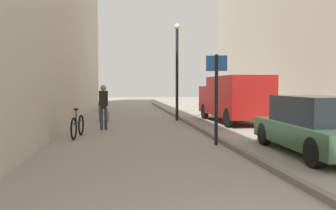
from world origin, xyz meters
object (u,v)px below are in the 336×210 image
at_px(pedestrian_main_foreground, 104,104).
at_px(parked_car, 317,126).
at_px(delivery_van, 233,98).
at_px(lamp_post, 177,65).
at_px(street_sign_post, 216,92).
at_px(bicycle_leaning, 78,126).
at_px(cafe_chair_near_window, 102,110).

height_order(pedestrian_main_foreground, parked_car, pedestrian_main_foreground).
distance_m(delivery_van, lamp_post, 3.17).
bearing_deg(delivery_van, pedestrian_main_foreground, -162.13).
relative_size(pedestrian_main_foreground, street_sign_post, 0.67).
height_order(pedestrian_main_foreground, bicycle_leaning, pedestrian_main_foreground).
bearing_deg(parked_car, lamp_post, 106.00).
height_order(street_sign_post, lamp_post, lamp_post).
bearing_deg(street_sign_post, pedestrian_main_foreground, -34.11).
relative_size(delivery_van, parked_car, 1.29).
xyz_separation_m(pedestrian_main_foreground, cafe_chair_near_window, (-0.22, 3.03, -0.46)).
bearing_deg(parked_car, street_sign_post, 145.92).
distance_m(bicycle_leaning, cafe_chair_near_window, 5.08).
distance_m(parked_car, lamp_post, 9.36).
height_order(street_sign_post, bicycle_leaning, street_sign_post).
xyz_separation_m(street_sign_post, bicycle_leaning, (-4.14, 2.05, -1.16)).
relative_size(lamp_post, cafe_chair_near_window, 5.06).
bearing_deg(cafe_chair_near_window, bicycle_leaning, 0.73).
relative_size(parked_car, street_sign_post, 1.64).
bearing_deg(bicycle_leaning, delivery_van, 37.13).
height_order(delivery_van, bicycle_leaning, delivery_van).
distance_m(parked_car, bicycle_leaning, 7.29).
height_order(lamp_post, bicycle_leaning, lamp_post).
relative_size(street_sign_post, cafe_chair_near_window, 2.77).
height_order(pedestrian_main_foreground, cafe_chair_near_window, pedestrian_main_foreground).
bearing_deg(parked_car, bicycle_leaning, 152.42).
xyz_separation_m(parked_car, lamp_post, (-2.13, 8.89, 2.01)).
bearing_deg(bicycle_leaning, cafe_chair_near_window, 89.97).
xyz_separation_m(pedestrian_main_foreground, lamp_post, (3.42, 3.23, 1.71)).
xyz_separation_m(parked_car, cafe_chair_near_window, (-5.77, 8.70, -0.17)).
distance_m(lamp_post, bicycle_leaning, 7.09).
distance_m(pedestrian_main_foreground, delivery_van, 6.24).
bearing_deg(parked_car, delivery_van, 89.89).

